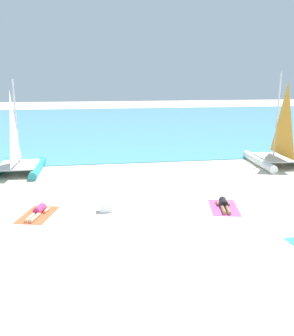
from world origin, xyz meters
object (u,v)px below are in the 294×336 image
object	(u,v)px
sailboat_white	(278,152)
sailboat_teal	(18,160)
cooler_box	(106,207)
sunbather_middle	(224,204)
sunbather_left	(38,211)
towel_middle	(224,208)
towel_left	(38,215)

from	to	relation	value
sailboat_white	sailboat_teal	bearing A→B (deg)	-178.27
sailboat_teal	cooler_box	bearing A→B (deg)	-55.15
sailboat_white	sailboat_teal	world-z (taller)	sailboat_white
sailboat_white	sunbather_middle	size ratio (longest dim) A/B	3.54
sunbather_left	towel_middle	xyz separation A→B (m)	(7.40, -0.46, -0.13)
towel_left	cooler_box	bearing A→B (deg)	-1.02
sailboat_teal	sunbather_left	distance (m)	6.85
sailboat_white	sunbather_left	size ratio (longest dim) A/B	3.57
sunbather_left	cooler_box	world-z (taller)	cooler_box
towel_left	sailboat_teal	bearing A→B (deg)	106.06
towel_middle	cooler_box	bearing A→B (deg)	175.87
towel_middle	cooler_box	distance (m)	4.80
sunbather_middle	sailboat_white	bearing A→B (deg)	60.19
sailboat_teal	sunbather_left	world-z (taller)	sailboat_teal
sunbather_left	sunbather_middle	size ratio (longest dim) A/B	0.99
sunbather_left	sunbather_middle	xyz separation A→B (m)	(7.41, -0.39, 0.00)
towel_left	sunbather_middle	xyz separation A→B (m)	(7.43, -0.33, 0.13)
towel_left	sunbather_left	distance (m)	0.14
towel_left	towel_middle	world-z (taller)	same
towel_left	cooler_box	size ratio (longest dim) A/B	3.80
sailboat_white	towel_left	bearing A→B (deg)	-151.60
towel_left	sunbather_middle	distance (m)	7.44
sailboat_teal	sunbather_left	size ratio (longest dim) A/B	3.29
towel_left	sailboat_white	bearing A→B (deg)	24.46
sailboat_white	towel_left	world-z (taller)	sailboat_white
towel_middle	sailboat_teal	bearing A→B (deg)	143.08
sunbather_left	sunbather_middle	world-z (taller)	same
sailboat_teal	sunbather_middle	world-z (taller)	sailboat_teal
sailboat_white	sunbather_middle	bearing A→B (deg)	-128.52
sailboat_white	cooler_box	size ratio (longest dim) A/B	11.04
towel_middle	sunbather_middle	world-z (taller)	sunbather_middle
sailboat_white	towel_middle	world-z (taller)	sailboat_white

